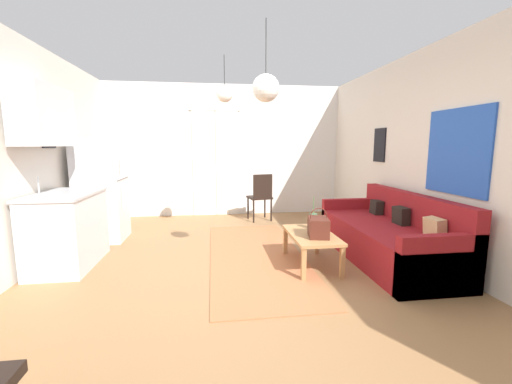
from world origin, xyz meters
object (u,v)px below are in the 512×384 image
(refrigerator, at_px, (102,190))
(pendant_lamp_far, at_px, (225,94))
(coffee_table, at_px, (311,238))
(accent_chair, at_px, (261,195))
(bamboo_vase, at_px, (313,221))
(pendant_lamp_near, at_px, (266,88))
(handbag, at_px, (318,227))
(couch, at_px, (390,238))

(refrigerator, bearing_deg, pendant_lamp_far, -14.83)
(coffee_table, bearing_deg, accent_chair, 96.22)
(coffee_table, distance_m, bamboo_vase, 0.27)
(accent_chair, relative_size, pendant_lamp_far, 1.43)
(refrigerator, distance_m, pendant_lamp_near, 3.16)
(bamboo_vase, height_order, refrigerator, refrigerator)
(handbag, bearing_deg, pendant_lamp_far, 132.25)
(couch, bearing_deg, coffee_table, -176.43)
(handbag, relative_size, accent_chair, 0.39)
(bamboo_vase, distance_m, handbag, 0.35)
(coffee_table, bearing_deg, refrigerator, 152.59)
(coffee_table, bearing_deg, bamboo_vase, 67.52)
(couch, distance_m, handbag, 1.07)
(handbag, bearing_deg, pendant_lamp_near, -161.96)
(refrigerator, bearing_deg, couch, -19.88)
(accent_chair, height_order, pendant_lamp_far, pendant_lamp_far)
(couch, height_order, coffee_table, couch)
(handbag, distance_m, accent_chair, 2.55)
(couch, distance_m, accent_chair, 2.68)
(pendant_lamp_far, bearing_deg, refrigerator, 165.17)
(handbag, distance_m, pendant_lamp_far, 2.25)
(pendant_lamp_near, height_order, pendant_lamp_far, same)
(refrigerator, height_order, pendant_lamp_near, pendant_lamp_near)
(pendant_lamp_near, bearing_deg, accent_chair, 82.35)
(couch, relative_size, pendant_lamp_near, 2.71)
(bamboo_vase, distance_m, pendant_lamp_far, 2.13)
(accent_chair, relative_size, pendant_lamp_near, 1.14)
(refrigerator, xyz_separation_m, accent_chair, (2.61, 0.90, -0.27))
(couch, distance_m, pendant_lamp_near, 2.47)
(pendant_lamp_near, bearing_deg, bamboo_vase, 38.13)
(accent_chair, bearing_deg, bamboo_vase, 87.17)
(pendant_lamp_far, bearing_deg, couch, -24.24)
(handbag, height_order, refrigerator, refrigerator)
(bamboo_vase, distance_m, pendant_lamp_near, 1.78)
(handbag, distance_m, refrigerator, 3.34)
(couch, relative_size, accent_chair, 2.37)
(refrigerator, distance_m, accent_chair, 2.77)
(refrigerator, relative_size, pendant_lamp_near, 1.94)
(handbag, xyz_separation_m, pendant_lamp_far, (-1.02, 1.13, 1.66))
(couch, height_order, pendant_lamp_near, pendant_lamp_near)
(refrigerator, bearing_deg, bamboo_vase, -23.43)
(bamboo_vase, xyz_separation_m, handbag, (-0.05, -0.34, 0.01))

